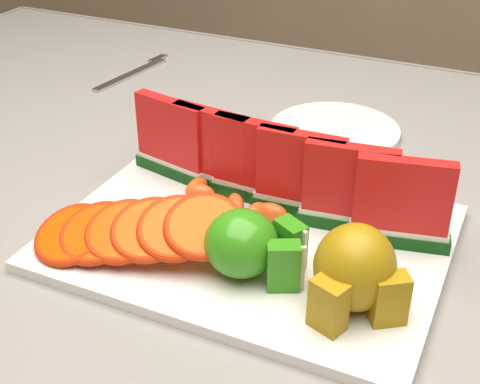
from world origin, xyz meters
TOP-DOWN VIEW (x-y plane):
  - table at (0.00, 0.00)m, footprint 1.40×0.90m
  - tablecloth at (0.00, 0.00)m, footprint 1.53×1.03m
  - platter at (0.07, -0.10)m, footprint 0.40×0.30m
  - apple_cluster at (0.09, -0.16)m, footprint 0.10×0.08m
  - pear_cluster at (0.20, -0.16)m, footprint 0.09×0.09m
  - side_plate at (0.07, 0.19)m, footprint 0.24×0.24m
  - fork at (-0.31, 0.27)m, footprint 0.04×0.20m
  - watermelon_row at (0.07, -0.04)m, footprint 0.39×0.07m
  - orange_fan_front at (-0.02, -0.18)m, footprint 0.23×0.14m
  - orange_fan_back at (0.06, 0.03)m, footprint 0.29×0.11m
  - tangerine_segments at (0.03, -0.07)m, footprint 0.13×0.06m

SIDE VIEW (x-z plane):
  - table at x=0.00m, z-range 0.28..1.03m
  - tablecloth at x=0.00m, z-range 0.62..0.82m
  - fork at x=-0.31m, z-range 0.76..0.76m
  - side_plate at x=0.07m, z-range 0.76..0.77m
  - platter at x=0.07m, z-range 0.76..0.77m
  - tangerine_segments at x=0.03m, z-range 0.77..0.79m
  - orange_fan_back at x=0.06m, z-range 0.77..0.81m
  - orange_fan_front at x=-0.02m, z-range 0.77..0.83m
  - apple_cluster at x=0.09m, z-range 0.77..0.84m
  - pear_cluster at x=0.20m, z-range 0.77..0.85m
  - watermelon_row at x=0.07m, z-range 0.77..0.87m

